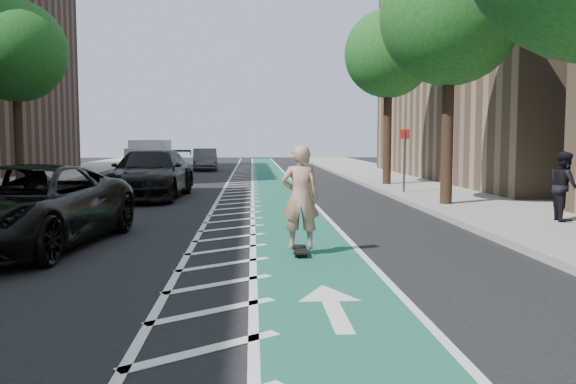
{
  "coord_description": "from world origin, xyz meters",
  "views": [
    {
      "loc": [
        1.99,
        -10.18,
        2.12
      ],
      "look_at": [
        2.68,
        1.51,
        1.1
      ],
      "focal_mm": 38.0,
      "sensor_mm": 36.0,
      "label": 1
    }
  ],
  "objects": [
    {
      "name": "box_truck",
      "position": [
        -4.69,
        29.79,
        0.94
      ],
      "size": [
        2.29,
        4.93,
        2.04
      ],
      "rotation": [
        0.0,
        0.0,
        -0.01
      ],
      "color": "silver",
      "rests_on": "ground"
    },
    {
      "name": "buffer_strip",
      "position": [
        1.5,
        10.0,
        0.01
      ],
      "size": [
        1.4,
        90.0,
        0.01
      ],
      "primitive_type": "cube",
      "color": "silver",
      "rests_on": "ground"
    },
    {
      "name": "barrel_b",
      "position": [
        -1.8,
        14.0,
        0.4
      ],
      "size": [
        0.62,
        0.62,
        0.85
      ],
      "color": "#E0550B",
      "rests_on": "ground"
    },
    {
      "name": "suv_far",
      "position": [
        -1.65,
        11.87,
        0.87
      ],
      "size": [
        2.75,
        6.14,
        1.75
      ],
      "primitive_type": "imported",
      "rotation": [
        0.0,
        0.0,
        -0.05
      ],
      "color": "black",
      "rests_on": "ground"
    },
    {
      "name": "car_grey",
      "position": [
        -1.2,
        31.12,
        0.74
      ],
      "size": [
        1.95,
        4.61,
        1.48
      ],
      "primitive_type": "imported",
      "rotation": [
        0.0,
        0.0,
        0.09
      ],
      "color": "#515255",
      "rests_on": "ground"
    },
    {
      "name": "suv_near",
      "position": [
        -2.4,
        1.77,
        0.81
      ],
      "size": [
        3.42,
        6.14,
        1.62
      ],
      "primitive_type": "imported",
      "rotation": [
        0.0,
        0.0,
        -0.13
      ],
      "color": "black",
      "rests_on": "ground"
    },
    {
      "name": "sidewalk_right",
      "position": [
        9.5,
        10.0,
        0.07
      ],
      "size": [
        5.0,
        90.0,
        0.15
      ],
      "primitive_type": "cube",
      "color": "gray",
      "rests_on": "ground"
    },
    {
      "name": "bike_lane",
      "position": [
        3.0,
        10.0,
        0.01
      ],
      "size": [
        2.0,
        90.0,
        0.01
      ],
      "primitive_type": "cube",
      "color": "#195942",
      "rests_on": "ground"
    },
    {
      "name": "sign_post",
      "position": [
        7.6,
        12.0,
        1.35
      ],
      "size": [
        0.35,
        0.08,
        2.47
      ],
      "color": "#4C4C4C",
      "rests_on": "ground"
    },
    {
      "name": "skateboard",
      "position": [
        2.86,
        0.81,
        0.1
      ],
      "size": [
        0.27,
        0.89,
        0.12
      ],
      "rotation": [
        0.0,
        0.0,
        -0.02
      ],
      "color": "black",
      "rests_on": "ground"
    },
    {
      "name": "tree_r_c",
      "position": [
        7.9,
        8.0,
        5.77
      ],
      "size": [
        4.2,
        4.2,
        7.9
      ],
      "color": "#382619",
      "rests_on": "ground"
    },
    {
      "name": "pedestrian",
      "position": [
        9.5,
        4.0,
        0.99
      ],
      "size": [
        0.76,
        0.91,
        1.68
      ],
      "primitive_type": "imported",
      "rotation": [
        0.0,
        0.0,
        1.4
      ],
      "color": "black",
      "rests_on": "sidewalk_right"
    },
    {
      "name": "car_silver",
      "position": [
        -3.36,
        23.58,
        0.69
      ],
      "size": [
        1.88,
        4.14,
        1.38
      ],
      "primitive_type": "imported",
      "rotation": [
        0.0,
        0.0,
        -0.06
      ],
      "color": "gray",
      "rests_on": "ground"
    },
    {
      "name": "barrel_a",
      "position": [
        -3.8,
        4.1,
        0.45
      ],
      "size": [
        0.7,
        0.7,
        0.96
      ],
      "color": "#E4510C",
      "rests_on": "ground"
    },
    {
      "name": "skateboarder",
      "position": [
        2.86,
        0.81,
        1.07
      ],
      "size": [
        0.7,
        0.47,
        1.9
      ],
      "primitive_type": "imported",
      "rotation": [
        0.0,
        0.0,
        3.12
      ],
      "color": "tan",
      "rests_on": "skateboard"
    },
    {
      "name": "barrel_c",
      "position": [
        -2.84,
        17.44,
        0.4
      ],
      "size": [
        0.63,
        0.63,
        0.85
      ],
      "color": "orange",
      "rests_on": "ground"
    },
    {
      "name": "ground",
      "position": [
        0.0,
        0.0,
        0.0
      ],
      "size": [
        120.0,
        120.0,
        0.0
      ],
      "primitive_type": "plane",
      "color": "black",
      "rests_on": "ground"
    },
    {
      "name": "tree_r_d",
      "position": [
        7.9,
        16.0,
        5.77
      ],
      "size": [
        4.2,
        4.2,
        7.9
      ],
      "color": "#382619",
      "rests_on": "ground"
    },
    {
      "name": "curb_right",
      "position": [
        7.05,
        10.0,
        0.08
      ],
      "size": [
        0.12,
        90.0,
        0.16
      ],
      "primitive_type": "cube",
      "color": "gray",
      "rests_on": "ground"
    },
    {
      "name": "tree_l_d",
      "position": [
        -7.9,
        16.0,
        5.77
      ],
      "size": [
        4.2,
        4.2,
        7.9
      ],
      "color": "#382619",
      "rests_on": "ground"
    }
  ]
}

